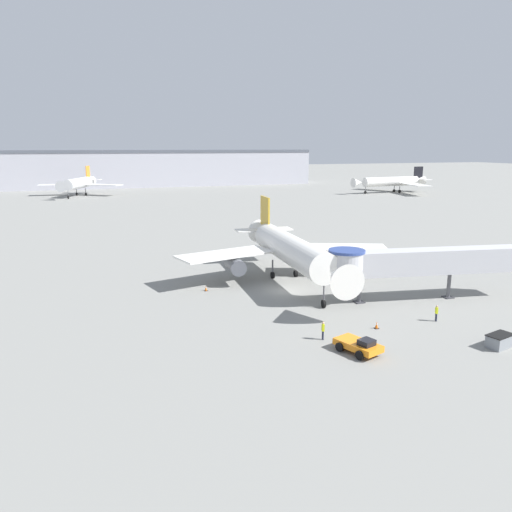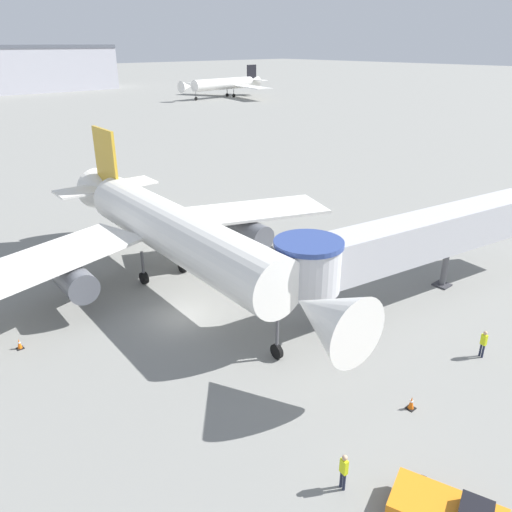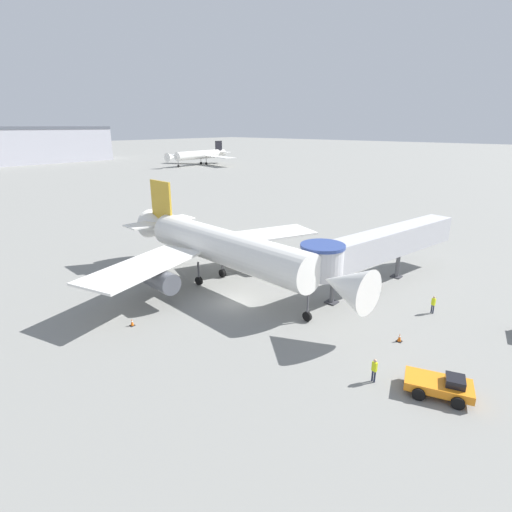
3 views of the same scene
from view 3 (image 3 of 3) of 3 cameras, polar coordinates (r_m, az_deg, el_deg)
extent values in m
plane|color=gray|center=(39.36, -3.18, -6.61)|extent=(800.00, 800.00, 0.00)
cylinder|color=white|center=(41.35, -4.27, 1.18)|extent=(5.11, 22.11, 3.71)
cone|color=white|center=(32.32, 12.73, -4.19)|extent=(3.96, 4.31, 3.71)
cone|color=white|center=(50.99, -13.30, 4.02)|extent=(4.06, 5.79, 3.71)
cube|color=white|center=(39.23, -15.89, -1.44)|extent=(13.53, 8.03, 0.22)
cube|color=white|center=(48.74, 1.07, 3.08)|extent=(13.65, 9.38, 0.22)
cube|color=gold|center=(50.07, -13.40, 7.67)|extent=(0.50, 4.11, 4.82)
cube|color=white|center=(51.07, -13.51, 4.78)|extent=(8.79, 3.42, 0.18)
cylinder|color=#565960|center=(39.10, -13.55, -3.29)|extent=(2.30, 4.22, 2.04)
cylinder|color=#565960|center=(47.56, 1.28, 1.10)|extent=(2.30, 4.22, 2.04)
cylinder|color=#4C4C51|center=(35.40, 7.38, -7.01)|extent=(0.18, 0.18, 2.13)
cylinder|color=black|center=(35.86, 7.31, -8.55)|extent=(0.32, 0.91, 0.90)
cylinder|color=#4C4C51|center=(43.35, -8.22, -2.22)|extent=(0.22, 0.22, 2.13)
cylinder|color=black|center=(43.73, -8.16, -3.53)|extent=(0.46, 0.92, 0.90)
cylinder|color=#4C4C51|center=(45.27, -4.84, -1.20)|extent=(0.22, 0.22, 2.13)
cylinder|color=black|center=(45.64, -4.81, -2.46)|extent=(0.46, 0.92, 0.90)
cube|color=#B7B7BC|center=(45.22, 18.54, 1.92)|extent=(21.48, 6.14, 2.80)
cylinder|color=#B7B7BC|center=(37.01, 9.40, -0.89)|extent=(3.90, 3.90, 2.80)
cylinder|color=navy|center=(36.54, 9.52, 1.41)|extent=(4.10, 4.09, 0.30)
cylinder|color=#56565B|center=(39.28, 10.86, -4.48)|extent=(0.44, 0.44, 3.15)
cube|color=#333338|center=(39.88, 10.73, -6.49)|extent=(1.10, 1.10, 0.12)
cylinder|color=#56565B|center=(47.83, 19.59, -1.08)|extent=(0.44, 0.44, 3.15)
cube|color=#333338|center=(48.32, 19.41, -2.77)|extent=(1.10, 1.10, 0.12)
cube|color=orange|center=(29.27, 24.58, -16.38)|extent=(3.29, 4.52, 0.56)
cube|color=black|center=(29.07, 26.58, -15.68)|extent=(1.55, 1.48, 0.51)
cylinder|color=black|center=(28.66, 26.88, -18.22)|extent=(0.58, 0.87, 0.81)
cylinder|color=black|center=(30.42, 26.65, -15.93)|extent=(0.58, 0.87, 0.81)
cylinder|color=black|center=(28.47, 22.20, -17.78)|extent=(0.58, 0.87, 0.81)
cylinder|color=black|center=(30.24, 22.30, -15.50)|extent=(0.58, 0.87, 0.81)
cube|color=black|center=(34.66, 19.76, -11.38)|extent=(0.43, 0.43, 0.04)
cone|color=orange|center=(34.49, 19.82, -10.86)|extent=(0.29, 0.29, 0.66)
cylinder|color=white|center=(34.45, 19.84, -10.75)|extent=(0.16, 0.16, 0.08)
cube|color=black|center=(36.60, -17.25, -9.46)|extent=(0.39, 0.39, 0.04)
cone|color=orange|center=(36.46, -17.30, -9.00)|extent=(0.27, 0.27, 0.61)
cylinder|color=white|center=(36.42, -17.31, -8.90)|extent=(0.15, 0.15, 0.07)
cylinder|color=#1E2338|center=(29.17, 16.29, -16.08)|extent=(0.12, 0.12, 0.84)
cylinder|color=#1E2338|center=(29.09, 16.59, -16.22)|extent=(0.12, 0.12, 0.84)
cube|color=#D1E019|center=(28.72, 16.58, -14.90)|extent=(0.24, 0.36, 0.67)
sphere|color=tan|center=(28.48, 16.66, -14.14)|extent=(0.23, 0.23, 0.23)
cylinder|color=#1E2338|center=(40.43, 23.79, -6.91)|extent=(0.12, 0.12, 0.83)
cylinder|color=#1E2338|center=(40.35, 24.00, -6.98)|extent=(0.12, 0.12, 0.83)
cube|color=#D1E019|center=(40.10, 24.03, -5.98)|extent=(0.26, 0.36, 0.65)
sphere|color=tan|center=(39.93, 24.11, -5.41)|extent=(0.22, 0.22, 0.22)
cylinder|color=white|center=(178.07, -8.24, 14.10)|extent=(24.79, 5.75, 3.50)
cone|color=white|center=(167.29, -12.07, 13.64)|extent=(4.16, 3.84, 3.50)
cone|color=white|center=(187.95, -5.28, 14.41)|extent=(5.56, 3.97, 3.50)
cube|color=white|center=(187.41, -9.75, 14.04)|extent=(11.39, 17.10, 0.22)
cube|color=white|center=(173.79, -5.05, 13.91)|extent=(8.85, 17.09, 0.22)
cube|color=black|center=(187.57, -5.36, 15.37)|extent=(4.38, 0.64, 4.56)
cube|color=white|center=(188.10, -5.23, 14.60)|extent=(4.07, 11.32, 0.18)
cylinder|color=#4C4C51|center=(170.04, -11.05, 12.84)|extent=(0.18, 0.18, 2.02)
cylinder|color=black|center=(170.13, -11.03, 12.50)|extent=(1.12, 0.36, 1.10)
cylinder|color=#4C4C51|center=(181.57, -7.87, 13.32)|extent=(0.22, 0.22, 2.02)
cylinder|color=black|center=(181.66, -7.86, 13.00)|extent=(1.13, 0.50, 1.10)
cylinder|color=#4C4C51|center=(179.40, -7.13, 13.29)|extent=(0.22, 0.22, 2.02)
cylinder|color=black|center=(179.49, -7.11, 12.97)|extent=(1.13, 0.50, 1.10)
camera|label=1|loc=(29.84, 126.63, -8.95)|focal=35.00mm
camera|label=2|loc=(9.89, 40.73, 15.46)|focal=35.00mm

